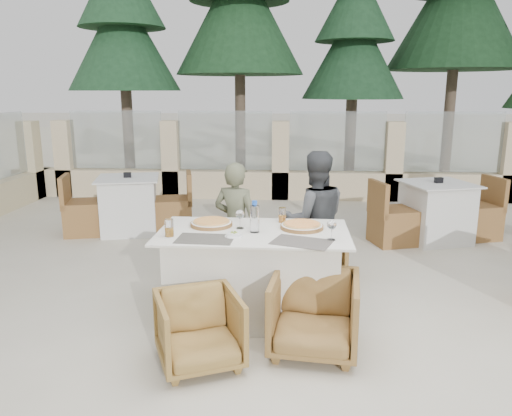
# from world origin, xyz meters

# --- Properties ---
(ground) EXTENTS (80.00, 80.00, 0.00)m
(ground) POSITION_xyz_m (0.00, 0.00, 0.00)
(ground) COLOR beige
(ground) RESTS_ON ground
(sand_patch) EXTENTS (30.00, 16.00, 0.01)m
(sand_patch) POSITION_xyz_m (0.00, 14.00, 0.01)
(sand_patch) COLOR beige
(sand_patch) RESTS_ON ground
(perimeter_wall_far) EXTENTS (10.00, 0.34, 1.60)m
(perimeter_wall_far) POSITION_xyz_m (0.00, 4.80, 0.80)
(perimeter_wall_far) COLOR beige
(perimeter_wall_far) RESTS_ON ground
(pine_far_left) EXTENTS (2.42, 2.42, 5.50)m
(pine_far_left) POSITION_xyz_m (-3.50, 7.00, 2.75)
(pine_far_left) COLOR #1E4626
(pine_far_left) RESTS_ON ground
(pine_mid_left) EXTENTS (2.86, 2.86, 6.50)m
(pine_mid_left) POSITION_xyz_m (-1.00, 7.50, 3.25)
(pine_mid_left) COLOR #1B4121
(pine_mid_left) RESTS_ON ground
(pine_centre) EXTENTS (2.20, 2.20, 5.00)m
(pine_centre) POSITION_xyz_m (1.50, 7.20, 2.50)
(pine_centre) COLOR #1B3F23
(pine_centre) RESTS_ON ground
(pine_mid_right) EXTENTS (2.99, 2.99, 6.80)m
(pine_mid_right) POSITION_xyz_m (3.80, 7.80, 3.40)
(pine_mid_right) COLOR #16361B
(pine_mid_right) RESTS_ON ground
(dining_table) EXTENTS (1.60, 0.90, 0.77)m
(dining_table) POSITION_xyz_m (-0.12, -0.12, 0.39)
(dining_table) COLOR silver
(dining_table) RESTS_ON ground
(placemat_near_left) EXTENTS (0.46, 0.32, 0.00)m
(placemat_near_left) POSITION_xyz_m (-0.48, -0.37, 0.77)
(placemat_near_left) COLOR #514D45
(placemat_near_left) RESTS_ON dining_table
(placemat_near_right) EXTENTS (0.52, 0.43, 0.00)m
(placemat_near_right) POSITION_xyz_m (0.28, -0.40, 0.77)
(placemat_near_right) COLOR #57514B
(placemat_near_right) RESTS_ON dining_table
(pizza_left) EXTENTS (0.45, 0.45, 0.05)m
(pizza_left) POSITION_xyz_m (-0.50, 0.03, 0.79)
(pizza_left) COLOR #C75D1B
(pizza_left) RESTS_ON dining_table
(pizza_right) EXTENTS (0.42, 0.42, 0.05)m
(pizza_right) POSITION_xyz_m (0.29, -0.00, 0.79)
(pizza_right) COLOR orange
(pizza_right) RESTS_ON dining_table
(water_bottle) EXTENTS (0.08, 0.08, 0.27)m
(water_bottle) POSITION_xyz_m (-0.10, -0.14, 0.90)
(water_bottle) COLOR #C2E6FF
(water_bottle) RESTS_ON dining_table
(wine_glass_centre) EXTENTS (0.08, 0.08, 0.18)m
(wine_glass_centre) POSITION_xyz_m (-0.24, -0.04, 0.86)
(wine_glass_centre) COLOR silver
(wine_glass_centre) RESTS_ON dining_table
(wine_glass_corner) EXTENTS (0.09, 0.09, 0.18)m
(wine_glass_corner) POSITION_xyz_m (0.52, -0.33, 0.86)
(wine_glass_corner) COLOR white
(wine_glass_corner) RESTS_ON dining_table
(beer_glass_left) EXTENTS (0.08, 0.08, 0.14)m
(beer_glass_left) POSITION_xyz_m (-0.78, -0.31, 0.84)
(beer_glass_left) COLOR orange
(beer_glass_left) RESTS_ON dining_table
(beer_glass_right) EXTENTS (0.08, 0.08, 0.13)m
(beer_glass_right) POSITION_xyz_m (0.12, 0.20, 0.84)
(beer_glass_right) COLOR orange
(beer_glass_right) RESTS_ON dining_table
(olive_dish) EXTENTS (0.14, 0.14, 0.04)m
(olive_dish) POSITION_xyz_m (-0.26, -0.29, 0.79)
(olive_dish) COLOR white
(olive_dish) RESTS_ON dining_table
(armchair_far_left) EXTENTS (0.63, 0.65, 0.56)m
(armchair_far_left) POSITION_xyz_m (-0.47, 0.85, 0.28)
(armchair_far_left) COLOR olive
(armchair_far_left) RESTS_ON ground
(armchair_far_right) EXTENTS (0.70, 0.71, 0.57)m
(armchair_far_right) POSITION_xyz_m (0.43, 0.83, 0.29)
(armchair_far_right) COLOR olive
(armchair_far_right) RESTS_ON ground
(armchair_near_left) EXTENTS (0.75, 0.76, 0.53)m
(armchair_near_left) POSITION_xyz_m (-0.44, -0.93, 0.27)
(armchair_near_left) COLOR olive
(armchair_near_left) RESTS_ON ground
(armchair_near_right) EXTENTS (0.71, 0.73, 0.60)m
(armchair_near_right) POSITION_xyz_m (0.38, -0.68, 0.30)
(armchair_near_right) COLOR olive
(armchair_near_right) RESTS_ON ground
(diner_left) EXTENTS (0.53, 0.42, 1.25)m
(diner_left) POSITION_xyz_m (-0.35, 0.60, 0.63)
(diner_left) COLOR #565A41
(diner_left) RESTS_ON ground
(diner_right) EXTENTS (0.75, 0.63, 1.37)m
(diner_right) POSITION_xyz_m (0.43, 0.61, 0.68)
(diner_right) COLOR #3C3F42
(diner_right) RESTS_ON ground
(bg_table_a) EXTENTS (1.78, 1.18, 0.77)m
(bg_table_a) POSITION_xyz_m (-2.03, 2.43, 0.39)
(bg_table_a) COLOR silver
(bg_table_a) RESTS_ON ground
(bg_table_b) EXTENTS (1.81, 1.25, 0.77)m
(bg_table_b) POSITION_xyz_m (2.08, 2.31, 0.39)
(bg_table_b) COLOR silver
(bg_table_b) RESTS_ON ground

